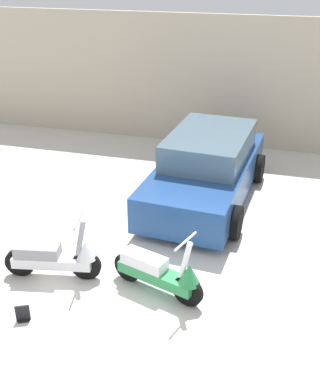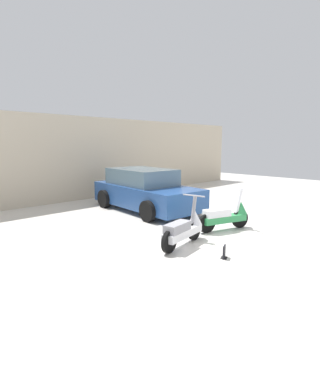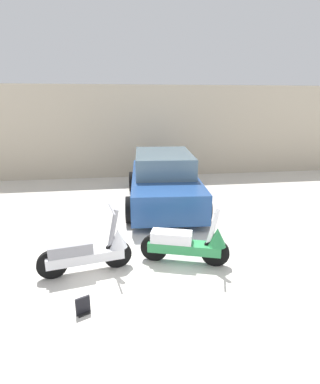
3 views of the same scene
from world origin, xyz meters
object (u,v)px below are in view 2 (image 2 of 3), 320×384
object	(u,v)px
scooter_front_left	(184,228)
placard_near_left_scooter	(224,253)
scooter_front_right	(226,215)
car_rear_left	(145,190)

from	to	relation	value
scooter_front_left	placard_near_left_scooter	distance (m)	1.11
scooter_front_left	scooter_front_right	world-z (taller)	scooter_front_right
scooter_front_left	placard_near_left_scooter	bearing A→B (deg)	-101.58
scooter_front_left	car_rear_left	xyz separation A→B (m)	(1.79, 3.38, 0.29)
car_rear_left	scooter_front_right	bearing A→B (deg)	3.07
car_rear_left	scooter_front_left	bearing A→B (deg)	-23.50
scooter_front_right	placard_near_left_scooter	world-z (taller)	scooter_front_right
car_rear_left	placard_near_left_scooter	world-z (taller)	car_rear_left
scooter_front_left	car_rear_left	size ratio (longest dim) A/B	0.36
scooter_front_left	placard_near_left_scooter	world-z (taller)	scooter_front_left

